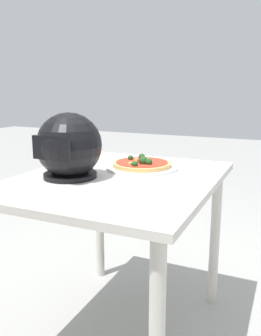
{
  "coord_description": "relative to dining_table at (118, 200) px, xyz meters",
  "views": [
    {
      "loc": [
        -0.66,
        1.32,
        1.14
      ],
      "look_at": [
        -0.02,
        -0.09,
        0.79
      ],
      "focal_mm": 38.08,
      "sensor_mm": 36.0,
      "label": 1
    }
  ],
  "objects": [
    {
      "name": "dining_table",
      "position": [
        0.0,
        0.0,
        0.0
      ],
      "size": [
        0.81,
        0.99,
        0.77
      ],
      "color": "beige",
      "rests_on": "ground"
    },
    {
      "name": "pizza",
      "position": [
        -0.04,
        -0.18,
        0.13
      ],
      "size": [
        0.27,
        0.27,
        0.05
      ],
      "color": "tan",
      "rests_on": "pizza_plate"
    },
    {
      "name": "motorcycle_helmet",
      "position": [
        0.18,
        0.1,
        0.24
      ],
      "size": [
        0.27,
        0.27,
        0.27
      ],
      "color": "black",
      "rests_on": "dining_table"
    },
    {
      "name": "ground_plane",
      "position": [
        0.0,
        0.0,
        -0.66
      ],
      "size": [
        14.0,
        14.0,
        0.0
      ],
      "primitive_type": "plane",
      "color": "#9E9E99"
    },
    {
      "name": "pizza_plate",
      "position": [
        -0.04,
        -0.18,
        0.11
      ],
      "size": [
        0.34,
        0.34,
        0.01
      ],
      "primitive_type": "cylinder",
      "color": "white",
      "rests_on": "dining_table"
    }
  ]
}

